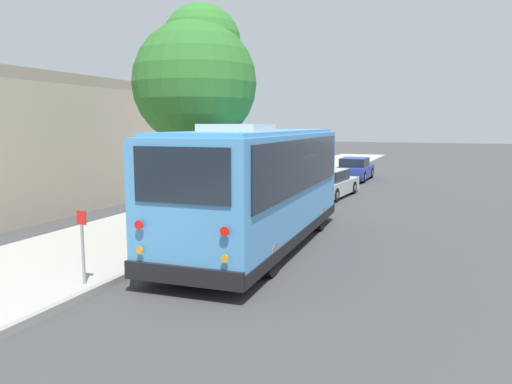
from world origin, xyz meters
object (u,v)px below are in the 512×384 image
(street_tree, at_px, (196,75))
(sign_post_far, at_px, (143,235))
(parked_sedan_blue, at_px, (355,170))
(parked_sedan_silver, at_px, (328,184))
(sign_post_near, at_px, (83,246))
(shuttle_bus, at_px, (259,182))

(street_tree, relative_size, sign_post_far, 6.08)
(parked_sedan_blue, bearing_deg, street_tree, 173.26)
(parked_sedan_silver, relative_size, sign_post_far, 4.24)
(sign_post_near, relative_size, sign_post_far, 1.32)
(sign_post_far, bearing_deg, parked_sedan_silver, -7.03)
(parked_sedan_silver, distance_m, street_tree, 9.73)
(shuttle_bus, bearing_deg, parked_sedan_blue, -0.18)
(sign_post_near, distance_m, sign_post_far, 2.07)
(shuttle_bus, bearing_deg, parked_sedan_silver, 0.25)
(shuttle_bus, relative_size, street_tree, 1.32)
(parked_sedan_blue, bearing_deg, sign_post_far, 176.43)
(parked_sedan_blue, height_order, sign_post_near, sign_post_near)
(sign_post_far, bearing_deg, sign_post_near, 180.00)
(parked_sedan_silver, relative_size, street_tree, 0.70)
(street_tree, xyz_separation_m, sign_post_near, (-6.01, -0.62, -3.86))
(parked_sedan_silver, height_order, sign_post_far, sign_post_far)
(parked_sedan_silver, distance_m, sign_post_far, 12.56)
(parked_sedan_silver, xyz_separation_m, parked_sedan_blue, (7.43, 0.16, 0.03))
(shuttle_bus, xyz_separation_m, sign_post_near, (-4.69, 1.92, -0.86))
(shuttle_bus, distance_m, street_tree, 4.15)
(shuttle_bus, height_order, sign_post_far, shuttle_bus)
(shuttle_bus, distance_m, parked_sedan_silver, 9.91)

